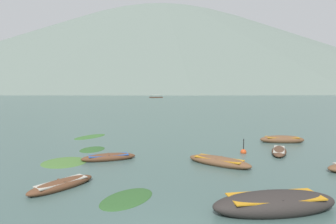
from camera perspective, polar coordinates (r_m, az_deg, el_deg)
The scene contains 15 objects.
ground_plane at distance 1506.33m, azimuth -3.07°, elevation 4.19°, with size 6000.00×6000.00×0.00m, color #425B56.
mountain_1 at distance 1801.11m, azimuth -26.45°, elevation 11.62°, with size 1763.32×1763.32×492.09m, color #4C5B56.
mountain_2 at distance 1431.95m, azimuth -1.23°, elevation 14.67°, with size 2205.04×2205.04×520.98m, color slate.
rowboat_0 at distance 10.56m, azimuth 22.08°, elevation -17.84°, with size 4.69×1.88×0.87m.
rowboat_1 at distance 15.81m, azimuth 10.94°, elevation -10.44°, with size 3.73×3.34×0.60m.
rowboat_2 at distance 19.88m, azimuth 22.85°, elevation -7.78°, with size 2.38×3.46×0.44m.
rowboat_3 at distance 16.96m, azimuth -12.68°, elevation -9.53°, with size 3.43×1.75×0.52m.
rowboat_4 at distance 12.86m, azimuth -21.97°, elevation -14.34°, with size 2.69×2.84×0.47m.
rowboat_6 at distance 24.14m, azimuth 23.40°, elevation -5.49°, with size 3.71×1.57×0.72m.
ferry_0 at distance 189.66m, azimuth -2.60°, elevation 3.22°, with size 9.71×6.11×2.54m.
mooring_buoy at distance 19.05m, azimuth 15.97°, elevation -8.24°, with size 0.41×0.41×1.12m.
weed_patch_0 at distance 11.07m, azimuth -8.84°, elevation -18.01°, with size 1.60×2.52×0.14m, color #2D5628.
weed_patch_1 at distance 17.21m, azimuth -21.44°, elevation -10.09°, with size 2.63×2.63×0.14m, color #477033.
weed_patch_2 at distance 20.24m, azimuth -16.02°, elevation -7.80°, with size 2.22×1.68×0.14m, color #2D5628.
weed_patch_3 at distance 25.90m, azimuth -16.44°, elevation -5.16°, with size 3.60×1.71×0.14m, color #38662D.
Camera 1 is at (-0.08, -6.33, 4.20)m, focal length 28.23 mm.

